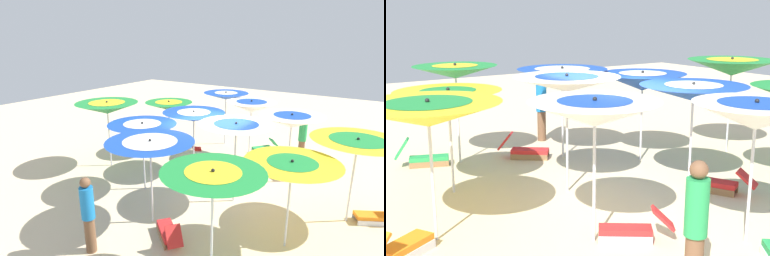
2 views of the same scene
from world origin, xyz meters
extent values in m
cube|color=beige|center=(0.00, 0.00, -0.02)|extent=(37.47, 37.47, 0.04)
cylinder|color=silver|center=(4.00, 0.10, 1.04)|extent=(0.05, 0.05, 2.08)
cone|color=yellow|center=(4.00, 0.10, 2.08)|extent=(2.29, 2.29, 0.38)
cone|color=#1E8C38|center=(4.00, 0.10, 2.16)|extent=(1.36, 1.36, 0.23)
sphere|color=black|center=(4.00, 0.10, 2.30)|extent=(0.07, 0.07, 0.07)
cylinder|color=silver|center=(1.91, 1.57, 1.05)|extent=(0.05, 0.05, 2.10)
cone|color=white|center=(1.91, 1.57, 2.10)|extent=(2.06, 2.06, 0.40)
cone|color=#1947B2|center=(1.91, 1.57, 2.20)|extent=(1.16, 1.16, 0.22)
sphere|color=black|center=(1.91, 1.57, 2.33)|extent=(0.07, 0.07, 0.07)
cylinder|color=silver|center=(-0.09, 2.98, 1.03)|extent=(0.05, 0.05, 2.07)
cone|color=white|center=(-0.09, 2.98, 2.07)|extent=(1.95, 1.95, 0.42)
cone|color=#1947B2|center=(-0.09, 2.98, 2.16)|extent=(1.18, 1.18, 0.25)
sphere|color=black|center=(-0.09, 2.98, 2.31)|extent=(0.07, 0.07, 0.07)
cylinder|color=silver|center=(-1.69, 3.89, 1.09)|extent=(0.05, 0.05, 2.18)
cone|color=#1947B2|center=(-1.69, 3.89, 2.18)|extent=(1.96, 1.96, 0.30)
cone|color=white|center=(-1.69, 3.89, 2.26)|extent=(1.00, 1.00, 0.15)
sphere|color=black|center=(-1.69, 3.89, 2.36)|extent=(0.07, 0.07, 0.07)
cylinder|color=silver|center=(2.98, -1.84, 0.97)|extent=(0.05, 0.05, 1.95)
cone|color=yellow|center=(2.98, -1.84, 1.95)|extent=(2.11, 2.11, 0.32)
cone|color=#1E8C38|center=(2.98, -1.84, 2.03)|extent=(1.09, 1.09, 0.16)
sphere|color=black|center=(2.98, -1.84, 2.14)|extent=(0.07, 0.07, 0.07)
cylinder|color=silver|center=(1.01, -0.60, 1.11)|extent=(0.05, 0.05, 2.22)
cone|color=white|center=(1.01, -0.60, 2.22)|extent=(2.12, 2.12, 0.31)
cone|color=#1947B2|center=(1.01, -0.60, 2.29)|extent=(1.26, 1.26, 0.18)
sphere|color=black|center=(1.01, -0.60, 2.41)|extent=(0.07, 0.07, 0.07)
cylinder|color=silver|center=(-1.22, 0.64, 1.00)|extent=(0.05, 0.05, 2.01)
cone|color=#1947B2|center=(-1.22, 0.64, 2.01)|extent=(2.19, 2.19, 0.33)
cone|color=white|center=(-1.22, 0.64, 2.09)|extent=(1.17, 1.17, 0.18)
sphere|color=black|center=(-1.22, 0.64, 2.20)|extent=(0.07, 0.07, 0.07)
cylinder|color=silver|center=(-3.16, 1.72, 0.98)|extent=(0.05, 0.05, 1.96)
cone|color=#1E8C38|center=(-3.16, 1.72, 1.96)|extent=(1.93, 1.93, 0.34)
cone|color=yellow|center=(-3.16, 1.72, 2.03)|extent=(1.11, 1.11, 0.20)
sphere|color=black|center=(-3.16, 1.72, 2.16)|extent=(0.07, 0.07, 0.07)
cylinder|color=silver|center=(2.10, -3.76, 1.11)|extent=(0.05, 0.05, 2.22)
cone|color=#1E8C38|center=(2.10, -3.76, 2.22)|extent=(1.97, 1.97, 0.30)
cone|color=yellow|center=(2.10, -3.76, 2.30)|extent=(1.06, 1.06, 0.16)
sphere|color=black|center=(2.10, -3.76, 2.40)|extent=(0.07, 0.07, 0.07)
cylinder|color=silver|center=(-0.26, -2.78, 1.04)|extent=(0.05, 0.05, 2.09)
cone|color=#1947B2|center=(-0.26, -2.78, 2.09)|extent=(2.23, 2.23, 0.30)
cone|color=white|center=(-0.26, -2.78, 2.15)|extent=(1.36, 1.36, 0.19)
sphere|color=black|center=(-0.26, -2.78, 2.27)|extent=(0.07, 0.07, 0.07)
cylinder|color=silver|center=(-1.71, -1.46, 0.98)|extent=(0.05, 0.05, 1.95)
cone|color=#1947B2|center=(-1.71, -1.46, 1.95)|extent=(2.11, 2.11, 0.42)
cone|color=white|center=(-1.71, -1.46, 2.05)|extent=(1.15, 1.15, 0.23)
sphere|color=black|center=(-1.71, -1.46, 2.19)|extent=(0.07, 0.07, 0.07)
cylinder|color=silver|center=(-4.06, -0.74, 1.11)|extent=(0.05, 0.05, 2.22)
cone|color=#1E8C38|center=(-4.06, -0.74, 2.22)|extent=(2.23, 2.23, 0.41)
cone|color=yellow|center=(-4.06, -0.74, 2.31)|extent=(1.28, 1.28, 0.24)
sphere|color=black|center=(-4.06, -0.74, 2.45)|extent=(0.07, 0.07, 0.07)
cube|color=olive|center=(-1.34, 1.22, 0.07)|extent=(0.39, 0.76, 0.14)
cube|color=olive|center=(-1.64, 1.07, 0.07)|extent=(0.39, 0.76, 0.14)
cube|color=red|center=(-1.49, 1.14, 0.19)|extent=(0.66, 0.89, 0.10)
cube|color=red|center=(-1.75, 1.68, 0.39)|extent=(0.48, 0.51, 0.33)
cube|color=silver|center=(0.28, 3.66, 0.07)|extent=(0.52, 0.66, 0.14)
cube|color=silver|center=(0.03, 3.85, 0.07)|extent=(0.52, 0.66, 0.14)
cube|color=green|center=(0.15, 3.76, 0.19)|extent=(0.74, 0.82, 0.10)
cube|color=green|center=(0.49, 4.18, 0.39)|extent=(0.43, 0.43, 0.34)
cube|color=olive|center=(0.39, -3.26, 0.07)|extent=(0.75, 0.61, 0.14)
cube|color=olive|center=(0.61, -2.98, 0.07)|extent=(0.75, 0.61, 0.14)
cube|color=red|center=(0.50, -3.12, 0.19)|extent=(0.95, 0.86, 0.10)
cube|color=red|center=(0.99, -3.50, 0.44)|extent=(0.50, 0.50, 0.43)
cube|color=silver|center=(4.65, 0.23, 0.07)|extent=(0.74, 0.44, 0.14)
cube|color=silver|center=(4.47, 0.54, 0.07)|extent=(0.74, 0.44, 0.14)
cube|color=orange|center=(4.56, 0.38, 0.19)|extent=(0.90, 0.72, 0.10)
cube|color=silver|center=(1.58, 1.97, 0.07)|extent=(0.72, 0.53, 0.14)
cube|color=silver|center=(1.40, 1.73, 0.07)|extent=(0.72, 0.53, 0.14)
cube|color=red|center=(1.49, 1.85, 0.19)|extent=(0.87, 0.75, 0.10)
cube|color=red|center=(1.00, 2.20, 0.40)|extent=(0.48, 0.46, 0.36)
cylinder|color=brown|center=(-0.64, -4.48, 0.43)|extent=(0.24, 0.24, 0.85)
cylinder|color=#1972BF|center=(-0.64, -4.48, 1.23)|extent=(0.30, 0.30, 0.75)
sphere|color=brown|center=(-0.64, -4.48, 1.71)|extent=(0.23, 0.23, 0.23)
cylinder|color=brown|center=(1.80, 3.60, 0.43)|extent=(0.24, 0.24, 0.86)
cylinder|color=green|center=(1.80, 3.60, 1.24)|extent=(0.30, 0.30, 0.76)
sphere|color=brown|center=(1.80, 3.60, 1.73)|extent=(0.23, 0.23, 0.23)
camera|label=1|loc=(4.74, -8.40, 4.76)|focal=29.92mm
camera|label=2|loc=(6.33, 7.64, 3.64)|focal=47.11mm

